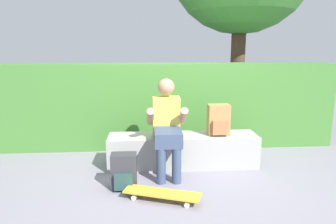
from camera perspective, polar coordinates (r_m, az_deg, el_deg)
ground_plane at (r=3.91m, az=3.27°, el=-11.46°), size 24.00×24.00×0.00m
bench_main at (r=4.11m, az=2.78°, el=-7.12°), size 1.95×0.44×0.42m
person_skater at (r=3.78m, az=-0.20°, el=-2.27°), size 0.49×0.62×1.17m
skateboard_near_person at (r=3.27m, az=-1.12°, el=-14.88°), size 0.82×0.46×0.09m
backpack_on_bench at (r=4.07m, az=9.35°, el=-1.53°), size 0.28×0.23×0.40m
backpack_on_ground at (r=3.52m, az=-8.16°, el=-10.91°), size 0.28×0.23×0.40m
hedge_row at (r=4.87m, az=-3.78°, el=1.24°), size 5.82×0.53×1.31m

